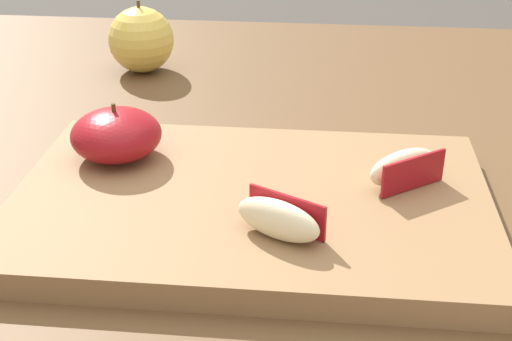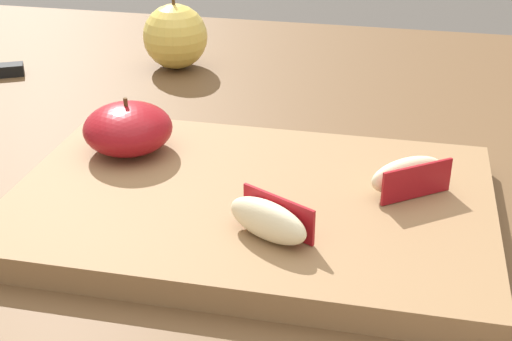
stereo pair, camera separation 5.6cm
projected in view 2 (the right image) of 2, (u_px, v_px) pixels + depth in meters
dining_table at (270, 270)px, 0.70m from camera, size 1.14×0.98×0.78m
cutting_board at (256, 205)px, 0.57m from camera, size 0.38×0.25×0.02m
apple_half_skin_up at (128, 128)px, 0.63m from camera, size 0.08×0.08×0.05m
apple_wedge_back at (409, 176)px, 0.56m from camera, size 0.07×0.06×0.03m
apple_wedge_front at (269, 220)px, 0.50m from camera, size 0.07×0.05×0.03m
whole_apple_golden at (175, 36)px, 0.88m from camera, size 0.08×0.08×0.09m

